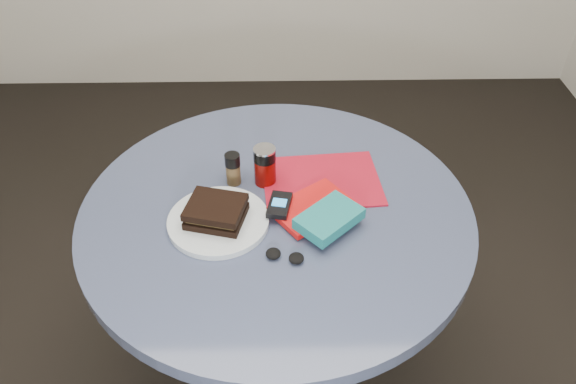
{
  "coord_description": "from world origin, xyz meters",
  "views": [
    {
      "loc": [
        0.01,
        -1.07,
        1.7
      ],
      "look_at": [
        0.03,
        0.0,
        0.8
      ],
      "focal_mm": 35.0,
      "sensor_mm": 36.0,
      "label": 1
    }
  ],
  "objects_px": {
    "pepper_grinder": "(233,169)",
    "mp3_player": "(279,205)",
    "headphones": "(285,256)",
    "table": "(277,252)",
    "plate": "(218,221)",
    "sandwich": "(216,212)",
    "novel": "(329,218)",
    "red_book": "(312,208)",
    "magazine": "(322,181)",
    "soda_can": "(265,166)"
  },
  "relations": [
    {
      "from": "magazine",
      "to": "mp3_player",
      "type": "xyz_separation_m",
      "value": [
        -0.11,
        -0.12,
        0.03
      ]
    },
    {
      "from": "sandwich",
      "to": "soda_can",
      "type": "height_order",
      "value": "soda_can"
    },
    {
      "from": "mp3_player",
      "to": "headphones",
      "type": "height_order",
      "value": "mp3_player"
    },
    {
      "from": "plate",
      "to": "soda_can",
      "type": "bearing_deg",
      "value": 54.73
    },
    {
      "from": "pepper_grinder",
      "to": "red_book",
      "type": "distance_m",
      "value": 0.24
    },
    {
      "from": "plate",
      "to": "pepper_grinder",
      "type": "xyz_separation_m",
      "value": [
        0.03,
        0.16,
        0.04
      ]
    },
    {
      "from": "magazine",
      "to": "novel",
      "type": "xyz_separation_m",
      "value": [
        0.01,
        -0.18,
        0.03
      ]
    },
    {
      "from": "pepper_grinder",
      "to": "headphones",
      "type": "height_order",
      "value": "pepper_grinder"
    },
    {
      "from": "plate",
      "to": "red_book",
      "type": "bearing_deg",
      "value": 9.58
    },
    {
      "from": "plate",
      "to": "sandwich",
      "type": "bearing_deg",
      "value": 179.97
    },
    {
      "from": "pepper_grinder",
      "to": "mp3_player",
      "type": "height_order",
      "value": "pepper_grinder"
    },
    {
      "from": "soda_can",
      "to": "magazine",
      "type": "relative_size",
      "value": 0.35
    },
    {
      "from": "plate",
      "to": "soda_can",
      "type": "height_order",
      "value": "soda_can"
    },
    {
      "from": "sandwich",
      "to": "red_book",
      "type": "bearing_deg",
      "value": 9.45
    },
    {
      "from": "pepper_grinder",
      "to": "mp3_player",
      "type": "distance_m",
      "value": 0.18
    },
    {
      "from": "table",
      "to": "mp3_player",
      "type": "xyz_separation_m",
      "value": [
        0.01,
        -0.02,
        0.19
      ]
    },
    {
      "from": "headphones",
      "to": "sandwich",
      "type": "bearing_deg",
      "value": 143.55
    },
    {
      "from": "pepper_grinder",
      "to": "red_book",
      "type": "height_order",
      "value": "pepper_grinder"
    },
    {
      "from": "soda_can",
      "to": "mp3_player",
      "type": "relative_size",
      "value": 1.1
    },
    {
      "from": "pepper_grinder",
      "to": "magazine",
      "type": "height_order",
      "value": "pepper_grinder"
    },
    {
      "from": "headphones",
      "to": "plate",
      "type": "bearing_deg",
      "value": 142.98
    },
    {
      "from": "sandwich",
      "to": "red_book",
      "type": "height_order",
      "value": "sandwich"
    },
    {
      "from": "pepper_grinder",
      "to": "novel",
      "type": "height_order",
      "value": "pepper_grinder"
    },
    {
      "from": "magazine",
      "to": "headphones",
      "type": "height_order",
      "value": "headphones"
    },
    {
      "from": "soda_can",
      "to": "novel",
      "type": "bearing_deg",
      "value": -50.1
    },
    {
      "from": "novel",
      "to": "headphones",
      "type": "relative_size",
      "value": 1.59
    },
    {
      "from": "soda_can",
      "to": "pepper_grinder",
      "type": "bearing_deg",
      "value": -179.21
    },
    {
      "from": "red_book",
      "to": "headphones",
      "type": "distance_m",
      "value": 0.18
    },
    {
      "from": "plate",
      "to": "magazine",
      "type": "bearing_deg",
      "value": 30.81
    },
    {
      "from": "pepper_grinder",
      "to": "mp3_player",
      "type": "relative_size",
      "value": 0.92
    },
    {
      "from": "sandwich",
      "to": "pepper_grinder",
      "type": "xyz_separation_m",
      "value": [
        0.03,
        0.16,
        0.01
      ]
    },
    {
      "from": "plate",
      "to": "magazine",
      "type": "distance_m",
      "value": 0.31
    },
    {
      "from": "soda_can",
      "to": "pepper_grinder",
      "type": "relative_size",
      "value": 1.2
    },
    {
      "from": "red_book",
      "to": "novel",
      "type": "height_order",
      "value": "novel"
    },
    {
      "from": "headphones",
      "to": "red_book",
      "type": "bearing_deg",
      "value": 65.99
    },
    {
      "from": "sandwich",
      "to": "magazine",
      "type": "relative_size",
      "value": 0.51
    },
    {
      "from": "table",
      "to": "soda_can",
      "type": "height_order",
      "value": "soda_can"
    },
    {
      "from": "headphones",
      "to": "table",
      "type": "bearing_deg",
      "value": 96.08
    },
    {
      "from": "soda_can",
      "to": "pepper_grinder",
      "type": "height_order",
      "value": "soda_can"
    },
    {
      "from": "table",
      "to": "magazine",
      "type": "bearing_deg",
      "value": 39.26
    },
    {
      "from": "pepper_grinder",
      "to": "plate",
      "type": "bearing_deg",
      "value": -100.47
    },
    {
      "from": "magazine",
      "to": "mp3_player",
      "type": "relative_size",
      "value": 3.12
    },
    {
      "from": "sandwich",
      "to": "mp3_player",
      "type": "distance_m",
      "value": 0.16
    },
    {
      "from": "table",
      "to": "pepper_grinder",
      "type": "xyz_separation_m",
      "value": [
        -0.11,
        0.1,
        0.21
      ]
    },
    {
      "from": "mp3_player",
      "to": "table",
      "type": "bearing_deg",
      "value": 108.48
    },
    {
      "from": "plate",
      "to": "novel",
      "type": "xyz_separation_m",
      "value": [
        0.27,
        -0.03,
        0.03
      ]
    },
    {
      "from": "red_book",
      "to": "headphones",
      "type": "height_order",
      "value": "red_book"
    },
    {
      "from": "pepper_grinder",
      "to": "red_book",
      "type": "bearing_deg",
      "value": -30.49
    },
    {
      "from": "table",
      "to": "soda_can",
      "type": "distance_m",
      "value": 0.24
    },
    {
      "from": "plate",
      "to": "magazine",
      "type": "height_order",
      "value": "plate"
    }
  ]
}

